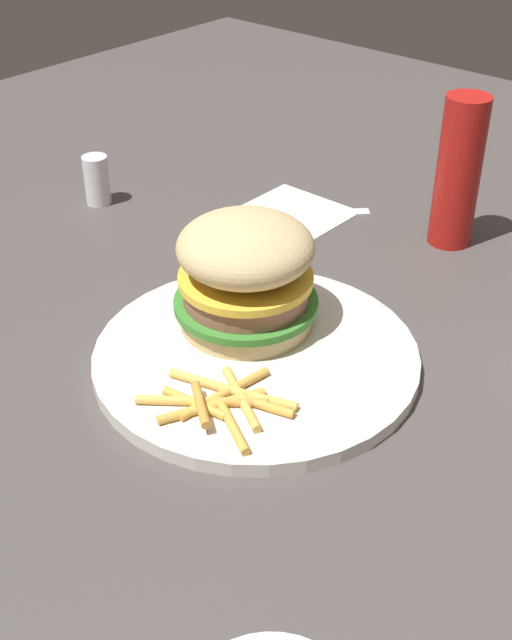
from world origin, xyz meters
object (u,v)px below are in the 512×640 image
plate (256,356)px  napkin (291,214)px  fries_pile (222,401)px  salt_shaker (97,180)px  fork (290,212)px  ketchup_bottle (458,172)px  sandwich (246,273)px

plate → napkin: bearing=-147.1°
fries_pile → salt_shaker: size_ratio=2.00×
plate → fork: 0.27m
ketchup_bottle → salt_shaker: bearing=-62.4°
napkin → fork: 0.00m
fries_pile → ketchup_bottle: (-0.36, -0.01, 0.06)m
salt_shaker → fork: bearing=123.1°
sandwich → napkin: (-0.20, -0.11, -0.06)m
fork → salt_shaker: 0.22m
ketchup_bottle → plate: bearing=-2.3°
plate → sandwich: (-0.03, -0.03, 0.06)m
fork → plate: bearing=33.3°
fries_pile → fork: bearing=-149.3°
salt_shaker → sandwich: bearing=74.1°
sandwich → salt_shaker: sandwich is taller
fork → ketchup_bottle: 0.19m
plate → fries_pile: fries_pile is taller
ketchup_bottle → napkin: bearing=-69.6°
fork → salt_shaker: salt_shaker is taller
sandwich → fork: (-0.20, -0.12, -0.06)m
napkin → fork: bearing=-44.9°
napkin → fries_pile: bearing=30.5°
fries_pile → napkin: (-0.30, -0.17, -0.01)m
sandwich → fork: sandwich is taller
plate → ketchup_bottle: ketchup_bottle is taller
fries_pile → fork: (-0.30, -0.18, -0.01)m
sandwich → fork: 0.24m
sandwich → ketchup_bottle: ketchup_bottle is taller
fries_pile → ketchup_bottle: bearing=-177.7°
sandwich → napkin: bearing=-150.6°
plate → fries_pile: 0.07m
fries_pile → salt_shaker: salt_shaker is taller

